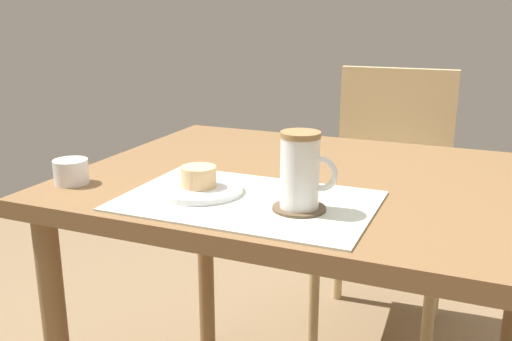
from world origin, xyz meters
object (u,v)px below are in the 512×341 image
dining_table (312,215)px  sugar_bowl (71,172)px  coffee_mug (301,170)px  pastry (199,177)px  pastry_plate (199,189)px  wooden_chair (387,192)px

dining_table → sugar_bowl: (-0.44, -0.25, 0.12)m
dining_table → coffee_mug: coffee_mug is taller
pastry → coffee_mug: size_ratio=0.50×
dining_table → pastry_plate: 0.28m
dining_table → sugar_bowl: sugar_bowl is taller
dining_table → coffee_mug: size_ratio=7.41×
coffee_mug → sugar_bowl: 0.49m
pastry_plate → pastry: size_ratio=2.50×
wooden_chair → sugar_bowl: (-0.48, -0.96, 0.27)m
sugar_bowl → dining_table: bearing=29.3°
pastry_plate → sugar_bowl: (-0.27, -0.04, 0.02)m
coffee_mug → dining_table: bearing=101.5°
wooden_chair → coffee_mug: size_ratio=6.50×
dining_table → coffee_mug: (0.05, -0.23, 0.17)m
pastry → coffee_mug: 0.22m
wooden_chair → pastry: size_ratio=12.91×
wooden_chair → pastry_plate: 0.98m
dining_table → sugar_bowl: bearing=-150.7°
pastry_plate → coffee_mug: coffee_mug is taller
dining_table → coffee_mug: 0.28m
wooden_chair → pastry_plate: wooden_chair is taller
pastry → coffee_mug: (0.21, -0.02, 0.04)m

